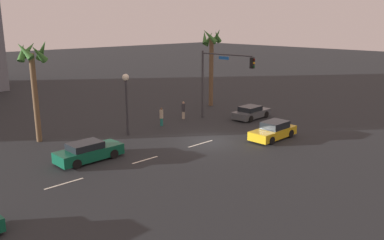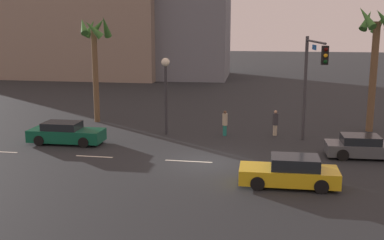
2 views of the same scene
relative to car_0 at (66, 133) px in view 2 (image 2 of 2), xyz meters
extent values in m
plane|color=#232628|center=(9.24, -2.57, -0.63)|extent=(220.00, 220.00, 0.00)
cube|color=silver|center=(2.85, -2.57, -0.63)|extent=(2.14, 0.14, 0.01)
cube|color=silver|center=(8.24, -2.57, -0.63)|extent=(2.59, 0.14, 0.01)
cube|color=#0F5138|center=(0.05, 0.00, -0.11)|extent=(4.62, 1.83, 0.74)
cube|color=black|center=(-0.22, 0.00, 0.49)|extent=(2.23, 1.57, 0.45)
cylinder|color=black|center=(1.46, 0.85, -0.31)|extent=(0.64, 0.23, 0.64)
cylinder|color=black|center=(1.49, -0.79, -0.31)|extent=(0.64, 0.23, 0.64)
cylinder|color=black|center=(-1.38, 0.79, -0.31)|extent=(0.64, 0.23, 0.64)
cylinder|color=black|center=(-1.35, -0.85, -0.31)|extent=(0.64, 0.23, 0.64)
cube|color=#474C51|center=(17.72, -0.09, -0.15)|extent=(4.25, 1.91, 0.64)
cube|color=black|center=(17.47, -0.10, 0.39)|extent=(2.07, 1.62, 0.45)
cylinder|color=black|center=(16.39, 0.68, -0.31)|extent=(0.65, 0.24, 0.64)
cylinder|color=black|center=(16.46, -0.97, -0.31)|extent=(0.65, 0.24, 0.64)
cube|color=gold|center=(13.44, -5.62, -0.13)|extent=(4.50, 1.84, 0.68)
cube|color=black|center=(13.70, -5.62, 0.49)|extent=(2.18, 1.58, 0.56)
cylinder|color=black|center=(12.07, -6.47, -0.31)|extent=(0.64, 0.23, 0.64)
cylinder|color=black|center=(12.03, -4.84, -0.31)|extent=(0.64, 0.23, 0.64)
cylinder|color=black|center=(14.84, -6.41, -0.31)|extent=(0.64, 0.23, 0.64)
cylinder|color=black|center=(14.80, -4.77, -0.31)|extent=(0.64, 0.23, 0.64)
cylinder|color=#38383D|center=(14.57, 3.58, 2.65)|extent=(0.20, 0.20, 6.57)
cylinder|color=#38383D|center=(14.85, 0.80, 5.68)|extent=(0.67, 5.55, 0.12)
cube|color=black|center=(15.12, -1.97, 5.11)|extent=(0.35, 0.35, 0.95)
sphere|color=#360503|center=(15.14, -2.15, 5.40)|extent=(0.20, 0.20, 0.20)
sphere|color=orange|center=(15.14, -2.15, 5.10)|extent=(0.20, 0.20, 0.20)
sphere|color=black|center=(15.14, -2.15, 4.80)|extent=(0.20, 0.20, 0.20)
cube|color=#1959B2|center=(14.82, 1.08, 5.36)|extent=(0.15, 1.10, 0.28)
cylinder|color=#2D2D33|center=(5.59, 3.46, 1.65)|extent=(0.18, 0.18, 4.57)
sphere|color=#F2EACC|center=(5.59, 3.46, 4.22)|extent=(0.56, 0.56, 0.56)
cylinder|color=#B2A58C|center=(12.81, 4.43, -0.28)|extent=(0.37, 0.37, 0.71)
cylinder|color=#333338|center=(12.81, 4.43, 0.47)|extent=(0.50, 0.50, 0.78)
sphere|color=tan|center=(12.81, 4.43, 0.96)|extent=(0.21, 0.21, 0.21)
cylinder|color=#1E7266|center=(9.52, 3.78, -0.28)|extent=(0.32, 0.32, 0.71)
cylinder|color=#B2A58C|center=(9.52, 3.78, 0.46)|extent=(0.43, 0.43, 0.78)
sphere|color=brown|center=(9.52, 3.78, 0.96)|extent=(0.21, 0.21, 0.21)
cylinder|color=brown|center=(-0.58, 6.75, 2.83)|extent=(0.43, 0.43, 6.93)
cone|color=#38702D|center=(0.33, 6.81, 6.50)|extent=(0.66, 1.64, 1.75)
cone|color=#38702D|center=(-0.48, 7.44, 6.51)|extent=(1.41, 0.73, 1.40)
cone|color=#38702D|center=(-1.04, 7.25, 6.34)|extent=(1.22, 1.19, 1.47)
cone|color=#38702D|center=(-1.20, 6.36, 6.54)|extent=(1.24, 1.52, 1.43)
cone|color=#38702D|center=(-0.32, 6.02, 6.31)|extent=(1.59, 1.03, 1.50)
cylinder|color=brown|center=(19.27, 6.90, 3.10)|extent=(0.48, 0.48, 7.47)
cone|color=#38702D|center=(19.61, 7.63, 6.75)|extent=(1.37, 1.03, 1.69)
cone|color=#38702D|center=(18.69, 7.38, 6.93)|extent=(1.29, 1.40, 1.55)
cone|color=#38702D|center=(18.46, 6.42, 7.11)|extent=(1.38, 1.79, 1.71)
cone|color=#38702D|center=(19.46, 6.24, 7.04)|extent=(1.44, 0.91, 1.41)
cube|color=slate|center=(-1.12, 39.00, 7.35)|extent=(15.07, 13.49, 15.97)
cube|color=gray|center=(-13.31, 39.24, 10.01)|extent=(21.58, 17.44, 21.30)
camera|label=1|loc=(-12.53, -23.38, 8.61)|focal=36.98mm
camera|label=2|loc=(12.65, -26.57, 6.61)|focal=43.90mm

